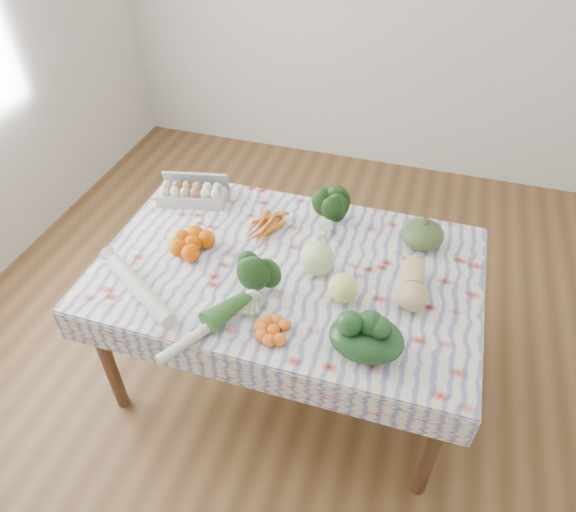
% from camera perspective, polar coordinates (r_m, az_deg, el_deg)
% --- Properties ---
extents(ground, '(4.50, 4.50, 0.00)m').
position_cam_1_polar(ground, '(2.83, 0.00, -12.48)').
color(ground, brown).
rests_on(ground, ground).
extents(dining_table, '(1.60, 1.00, 0.75)m').
position_cam_1_polar(dining_table, '(2.31, 0.00, -2.62)').
color(dining_table, brown).
rests_on(dining_table, ground).
extents(tablecloth, '(1.66, 1.06, 0.01)m').
position_cam_1_polar(tablecloth, '(2.26, 0.00, -1.21)').
color(tablecloth, white).
rests_on(tablecloth, dining_table).
extents(egg_carton, '(0.36, 0.20, 0.09)m').
position_cam_1_polar(egg_carton, '(2.64, -10.63, 6.67)').
color(egg_carton, '#B2B2AC').
rests_on(egg_carton, tablecloth).
extents(carrot_bunch, '(0.28, 0.27, 0.04)m').
position_cam_1_polar(carrot_bunch, '(2.42, -2.85, 3.01)').
color(carrot_bunch, orange).
rests_on(carrot_bunch, tablecloth).
extents(kale_bunch, '(0.18, 0.17, 0.15)m').
position_cam_1_polar(kale_bunch, '(2.43, 4.43, 4.79)').
color(kale_bunch, '#163411').
rests_on(kale_bunch, tablecloth).
extents(kabocha_squash, '(0.24, 0.24, 0.12)m').
position_cam_1_polar(kabocha_squash, '(2.40, 14.75, 2.35)').
color(kabocha_squash, '#41582A').
rests_on(kabocha_squash, tablecloth).
extents(cabbage, '(0.18, 0.18, 0.15)m').
position_cam_1_polar(cabbage, '(2.18, 3.30, -0.25)').
color(cabbage, '#C2E38F').
rests_on(cabbage, tablecloth).
extents(butternut_squash, '(0.14, 0.28, 0.12)m').
position_cam_1_polar(butternut_squash, '(2.15, 13.77, -2.91)').
color(butternut_squash, tan).
rests_on(butternut_squash, tablecloth).
extents(orange_cluster, '(0.31, 0.31, 0.09)m').
position_cam_1_polar(orange_cluster, '(2.34, -10.54, 1.41)').
color(orange_cluster, '#DE5002').
rests_on(orange_cluster, tablecloth).
extents(broccoli, '(0.21, 0.21, 0.12)m').
position_cam_1_polar(broccoli, '(2.09, -3.99, -3.10)').
color(broccoli, '#1D4318').
rests_on(broccoli, tablecloth).
extents(mandarin_cluster, '(0.18, 0.18, 0.05)m').
position_cam_1_polar(mandarin_cluster, '(1.97, -1.67, -8.17)').
color(mandarin_cluster, orange).
rests_on(mandarin_cluster, tablecloth).
extents(grapefruit, '(0.16, 0.16, 0.12)m').
position_cam_1_polar(grapefruit, '(2.08, 6.14, -3.56)').
color(grapefruit, '#E6E075').
rests_on(grapefruit, tablecloth).
extents(spinach_bag, '(0.34, 0.31, 0.12)m').
position_cam_1_polar(spinach_bag, '(1.92, 8.71, -9.00)').
color(spinach_bag, '#133416').
rests_on(spinach_bag, tablecloth).
extents(daikon, '(0.44, 0.31, 0.07)m').
position_cam_1_polar(daikon, '(2.19, -16.11, -3.60)').
color(daikon, beige).
rests_on(daikon, tablecloth).
extents(leek, '(0.24, 0.39, 0.05)m').
position_cam_1_polar(leek, '(2.00, -9.23, -8.03)').
color(leek, beige).
rests_on(leek, tablecloth).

